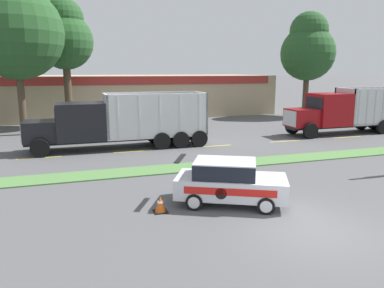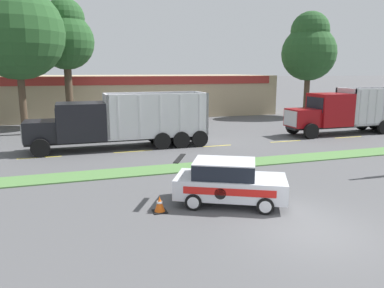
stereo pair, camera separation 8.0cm
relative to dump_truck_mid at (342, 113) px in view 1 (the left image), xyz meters
The scene contains 15 objects.
ground_plane 20.08m from the dump_truck_mid, 131.97° to the right, with size 600.00×600.00×0.00m, color #515154.
grass_verge 14.88m from the dump_truck_mid, 154.84° to the right, with size 120.00×1.72×0.06m, color #517F42.
centre_line_3 22.21m from the dump_truck_mid, behind, with size 2.40×0.14×0.01m, color yellow.
centre_line_4 16.85m from the dump_truck_mid, behind, with size 2.40×0.14×0.01m, color yellow.
centre_line_5 11.51m from the dump_truck_mid, behind, with size 2.40×0.14×0.01m, color yellow.
centre_line_6 6.30m from the dump_truck_mid, 166.41° to the right, with size 2.40×0.14×0.01m, color yellow.
centre_line_7 2.25m from the dump_truck_mid, 109.39° to the right, with size 2.40×0.14×0.01m, color yellow.
dump_truck_mid is the anchor object (origin of this frame).
dump_truck_trail 18.25m from the dump_truck_mid, behind, with size 11.31×2.81×3.50m.
rally_car 18.90m from the dump_truck_mid, 141.57° to the right, with size 4.47×3.53×1.68m.
traffic_cone 21.11m from the dump_truck_mid, 145.97° to the right, with size 0.49×0.49×0.58m.
store_building_backdrop 27.01m from the dump_truck_mid, 133.99° to the left, with size 41.58×12.10×4.39m.
tree_behind_centre 12.95m from the dump_truck_mid, 68.77° to the left, with size 5.74×5.74×11.02m.
tree_behind_right 25.72m from the dump_truck_mid, 162.53° to the left, with size 6.96×6.96×12.90m.
tree_behind_far_right 23.72m from the dump_truck_mid, 152.07° to the left, with size 4.78×4.78×10.95m.
Camera 1 is at (-6.96, -9.14, 4.91)m, focal length 35.00 mm.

